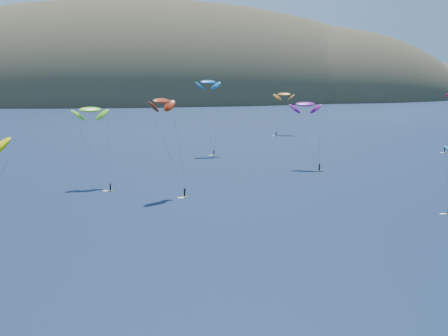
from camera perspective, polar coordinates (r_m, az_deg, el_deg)
island at (r=611.67m, az=-5.84°, el=5.44°), size 730.00×300.00×210.00m
kitesurfer_3 at (r=161.15m, az=-12.14°, el=5.23°), size 9.83×12.71×21.58m
kitesurfer_4 at (r=214.95m, az=-1.47°, el=7.86°), size 9.12×8.02×27.01m
kitesurfer_6 at (r=187.78m, az=7.44°, el=5.80°), size 9.68×11.79×21.29m
kitesurfer_9 at (r=145.89m, az=-5.72°, el=6.10°), size 9.66×9.55×24.32m
kitesurfer_11 at (r=279.62m, az=5.52°, el=6.73°), size 11.46×13.16×20.21m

